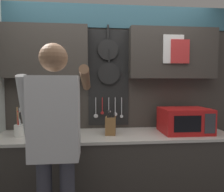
# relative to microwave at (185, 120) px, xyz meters

# --- Properties ---
(base_cabinet_counter) EXTENTS (2.59, 0.62, 0.90)m
(base_cabinet_counter) POSITION_rel_microwave_xyz_m (-0.80, 0.01, -0.59)
(base_cabinet_counter) COLOR #38332D
(base_cabinet_counter) RESTS_ON ground_plane
(back_wall_unit) EXTENTS (3.16, 0.23, 2.42)m
(back_wall_unit) POSITION_rel_microwave_xyz_m (-0.79, 0.29, 0.45)
(back_wall_unit) COLOR #38332D
(back_wall_unit) RESTS_ON ground_plane
(microwave) EXTENTS (0.53, 0.39, 0.28)m
(microwave) POSITION_rel_microwave_xyz_m (0.00, 0.00, 0.00)
(microwave) COLOR red
(microwave) RESTS_ON base_cabinet_counter
(knife_block) EXTENTS (0.13, 0.16, 0.28)m
(knife_block) POSITION_rel_microwave_xyz_m (-0.85, 0.00, -0.04)
(knife_block) COLOR brown
(knife_block) RESTS_ON base_cabinet_counter
(utensil_crock) EXTENTS (0.11, 0.11, 0.31)m
(utensil_crock) POSITION_rel_microwave_xyz_m (-1.82, 0.00, -0.06)
(utensil_crock) COLOR white
(utensil_crock) RESTS_ON base_cabinet_counter
(person) EXTENTS (0.54, 0.68, 1.77)m
(person) POSITION_rel_microwave_xyz_m (-1.34, -0.58, 0.02)
(person) COLOR #383842
(person) RESTS_ON ground_plane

